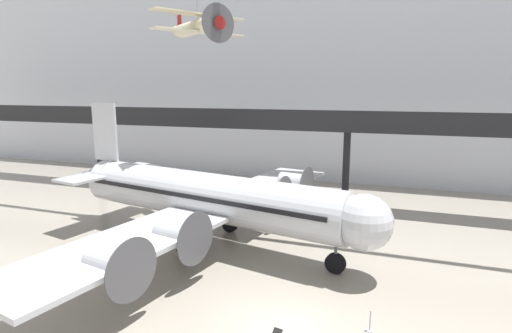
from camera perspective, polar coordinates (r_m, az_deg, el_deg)
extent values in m
plane|color=gray|center=(20.78, 3.87, -21.91)|extent=(260.00, 260.00, 0.00)
cube|color=silver|center=(50.68, 14.73, 12.66)|extent=(140.00, 3.00, 26.36)
cube|color=black|center=(39.15, 12.82, 5.64)|extent=(110.00, 3.20, 0.90)
cube|color=black|center=(37.55, 12.59, 6.97)|extent=(110.00, 0.12, 1.10)
cylinder|color=black|center=(53.37, -21.47, 1.95)|extent=(0.70, 0.70, 7.44)
cylinder|color=black|center=(40.66, 12.74, -0.11)|extent=(0.70, 0.70, 7.44)
cylinder|color=#B7BABF|center=(29.63, -7.30, -4.20)|extent=(21.98, 7.54, 3.47)
sphere|color=#B7BABF|center=(24.50, 15.20, -7.71)|extent=(3.40, 3.40, 3.40)
cone|color=#B7BABF|center=(37.92, -21.70, -1.18)|extent=(5.04, 4.00, 3.20)
cube|color=black|center=(29.54, -7.31, -3.55)|extent=(20.50, 7.32, 0.31)
cube|color=#B7BABF|center=(36.48, 2.07, -2.54)|extent=(7.60, 14.59, 0.28)
cube|color=#B7BABF|center=(23.42, -19.08, -10.84)|extent=(7.60, 14.59, 0.28)
cylinder|color=#B7BABF|center=(33.16, 1.85, -3.80)|extent=(2.80, 2.12, 1.67)
cylinder|color=#4C4C51|center=(32.53, 4.00, -4.11)|extent=(0.66, 3.12, 3.17)
cylinder|color=#B7BABF|center=(37.25, 5.35, -2.22)|extent=(2.80, 2.12, 1.67)
cylinder|color=#4C4C51|center=(36.70, 7.31, -2.46)|extent=(0.66, 3.12, 3.17)
cylinder|color=#B7BABF|center=(24.34, -11.19, -9.48)|extent=(2.80, 2.12, 1.67)
cylinder|color=#4C4C51|center=(23.49, -8.62, -10.16)|extent=(0.66, 3.12, 3.17)
cylinder|color=#B7BABF|center=(21.34, -19.85, -12.92)|extent=(2.80, 2.12, 1.67)
cylinder|color=#4C4C51|center=(20.36, -17.27, -13.93)|extent=(0.66, 3.12, 3.17)
cube|color=#B7BABF|center=(36.27, -20.78, 4.63)|extent=(2.76, 0.72, 4.86)
cube|color=#B7BABF|center=(36.50, -20.08, -0.81)|extent=(4.44, 9.39, 0.20)
cylinder|color=#4C4C51|center=(25.77, 11.31, -12.17)|extent=(0.20, 0.20, 1.21)
cylinder|color=black|center=(26.01, 11.26, -13.41)|extent=(1.35, 0.62, 1.30)
cylinder|color=#4C4C51|center=(32.29, -3.79, -7.20)|extent=(0.20, 0.20, 1.21)
cylinder|color=black|center=(32.49, -3.78, -8.22)|extent=(1.35, 0.62, 1.30)
cylinder|color=#4C4C51|center=(28.15, -10.29, -10.11)|extent=(0.20, 0.20, 1.21)
cylinder|color=black|center=(28.37, -10.24, -11.26)|extent=(1.35, 0.62, 1.30)
cylinder|color=beige|center=(35.68, -8.37, 19.12)|extent=(5.38, 3.90, 1.28)
cone|color=maroon|center=(33.23, -5.63, 19.69)|extent=(1.33, 1.37, 1.04)
cylinder|color=#4C4C51|center=(33.06, -5.43, 19.73)|extent=(1.60, 2.58, 3.00)
cone|color=beige|center=(38.02, -10.58, 18.63)|extent=(1.81, 1.63, 1.02)
cube|color=beige|center=(35.54, -8.12, 20.67)|extent=(5.54, 7.89, 0.10)
cube|color=beige|center=(35.33, -8.05, 18.46)|extent=(5.54, 7.89, 0.10)
cube|color=maroon|center=(38.41, -10.87, 19.49)|extent=(0.61, 0.40, 1.38)
cube|color=maroon|center=(38.30, -10.84, 18.46)|extent=(2.14, 2.92, 0.06)
cylinder|color=#B2B5BA|center=(21.17, 15.91, -21.59)|extent=(0.36, 0.36, 0.04)
cylinder|color=#B2B5BA|center=(20.91, 15.99, -20.44)|extent=(0.07, 0.07, 0.95)
sphere|color=#B2B5BA|center=(20.65, 16.06, -19.22)|extent=(0.10, 0.10, 0.10)
cube|color=#232326|center=(18.74, 3.00, -22.70)|extent=(0.36, 0.72, 0.73)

